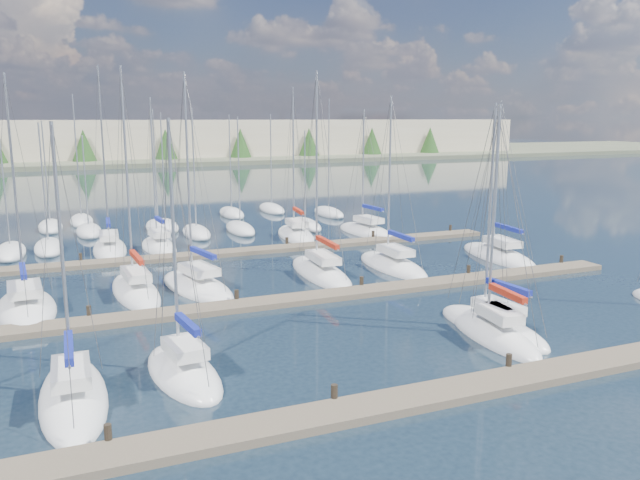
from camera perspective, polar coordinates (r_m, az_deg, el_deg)
name	(u,v)px	position (r m, az deg, el deg)	size (l,w,h in m)	color
ground	(178,205)	(78.64, -12.90, 3.12)	(400.00, 400.00, 0.00)	#1C2B38
dock_near	(439,394)	(25.05, 10.82, -13.66)	(44.00, 1.93, 1.10)	#6B5E4C
dock_mid	(307,298)	(36.77, -1.20, -5.33)	(44.00, 1.93, 1.10)	#6B5E4C
dock_far	(243,252)	(49.69, -7.05, -1.06)	(44.00, 1.93, 1.10)	#6B5E4C
sailboat_q	(366,231)	(58.13, 4.25, 0.79)	(3.73, 8.53, 12.04)	white
sailboat_i	(136,291)	(39.73, -16.50, -4.48)	(3.02, 8.92, 14.29)	white
sailboat_d	(494,335)	(31.85, 15.63, -8.32)	(2.90, 7.31, 11.93)	white
sailboat_p	(296,235)	(56.26, -2.23, 0.48)	(3.72, 8.52, 13.96)	white
sailboat_b	(73,397)	(26.03, -21.62, -13.24)	(2.51, 8.00, 11.19)	white
sailboat_o	(159,246)	(52.81, -14.52, -0.56)	(2.95, 6.93, 12.91)	white
sailboat_c	(184,372)	(27.04, -12.36, -11.73)	(3.27, 6.84, 11.32)	white
sailboat_l	(392,265)	(44.94, 6.64, -2.32)	(2.81, 8.47, 12.81)	white
sailboat_h	(26,308)	(38.51, -25.27, -5.63)	(3.73, 8.37, 13.66)	white
sailboat_e	(492,327)	(32.93, 15.48, -7.67)	(2.93, 7.58, 12.02)	white
sailboat_n	(110,249)	(52.99, -18.67, -0.76)	(3.01, 8.67, 15.30)	white
sailboat_j	(197,286)	(39.91, -11.17, -4.18)	(4.70, 8.80, 14.00)	white
sailboat_m	(498,256)	(49.68, 15.98, -1.39)	(3.71, 9.32, 12.59)	white
sailboat_k	(321,273)	(42.56, 0.07, -2.99)	(2.96, 9.65, 14.36)	white
distant_boats	(161,226)	(62.07, -14.33, 1.25)	(36.93, 20.75, 13.30)	#9EA0A5
shoreline	(57,131)	(166.68, -22.90, 9.19)	(400.00, 60.00, 38.00)	#666B51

